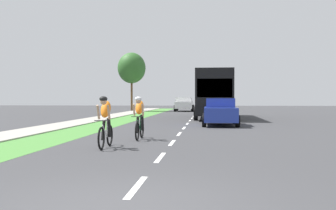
% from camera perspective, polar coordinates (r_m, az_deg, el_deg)
% --- Properties ---
extents(ground_plane, '(120.00, 120.00, 0.00)m').
position_cam_1_polar(ground_plane, '(25.73, 2.84, -2.45)').
color(ground_plane, '#38383A').
extents(grass_verge, '(2.20, 70.00, 0.01)m').
position_cam_1_polar(grass_verge, '(26.38, -7.51, -2.37)').
color(grass_verge, '#478438').
rests_on(grass_verge, ground_plane).
extents(sidewalk_concrete, '(1.98, 70.00, 0.10)m').
position_cam_1_polar(sidewalk_concrete, '(26.93, -11.85, -2.31)').
color(sidewalk_concrete, '#9E998E').
rests_on(sidewalk_concrete, ground_plane).
extents(lane_markings_center, '(0.12, 54.30, 0.01)m').
position_cam_1_polar(lane_markings_center, '(29.72, 3.21, -1.99)').
color(lane_markings_center, white).
rests_on(lane_markings_center, ground_plane).
extents(cyclist_lead, '(0.42, 1.72, 1.58)m').
position_cam_1_polar(cyclist_lead, '(12.69, -8.69, -2.26)').
color(cyclist_lead, black).
rests_on(cyclist_lead, ground_plane).
extents(cyclist_trailing, '(0.42, 1.72, 1.58)m').
position_cam_1_polar(cyclist_trailing, '(15.17, -3.99, -1.73)').
color(cyclist_trailing, black).
rests_on(cyclist_trailing, ground_plane).
extents(sedan_blue, '(1.98, 4.30, 1.52)m').
position_cam_1_polar(sedan_blue, '(23.15, 7.24, -0.93)').
color(sedan_blue, '#23389E').
rests_on(sedan_blue, ground_plane).
extents(bus_black, '(2.78, 11.60, 3.48)m').
position_cam_1_polar(bus_black, '(32.09, 6.31, 1.75)').
color(bus_black, black).
rests_on(bus_black, ground_plane).
extents(pickup_white, '(2.22, 5.10, 1.64)m').
position_cam_1_polar(pickup_white, '(48.37, 2.28, 0.11)').
color(pickup_white, silver).
rests_on(pickup_white, ground_plane).
extents(street_tree_far, '(3.33, 3.33, 6.97)m').
position_cam_1_polar(street_tree_far, '(49.26, -5.07, 5.12)').
color(street_tree_far, brown).
rests_on(street_tree_far, ground_plane).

